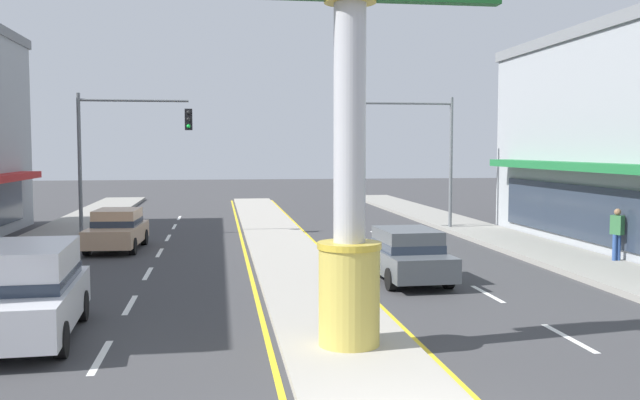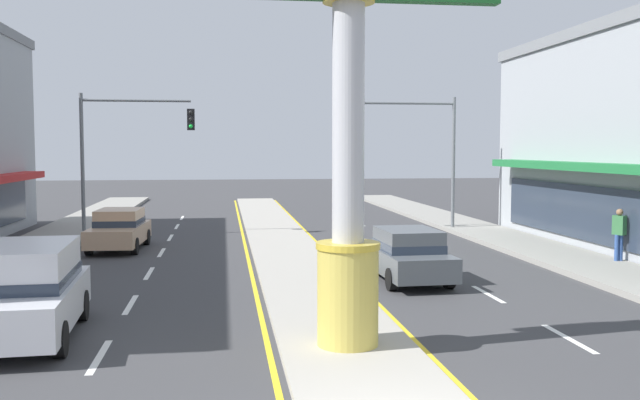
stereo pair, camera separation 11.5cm
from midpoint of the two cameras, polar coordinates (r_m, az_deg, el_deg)
The scene contains 11 objects.
median_strip at distance 26.77m, azimuth -2.69°, elevation -3.91°, with size 2.58×52.00×0.14m, color #A39E93.
sidewalk_left at distance 25.65m, azimuth -23.55°, elevation -4.57°, with size 2.86×60.00×0.18m, color gray.
sidewalk_right at distance 27.31m, azimuth 17.64°, elevation -3.90°, with size 2.86×60.00×0.18m, color gray.
lane_markings at distance 25.45m, azimuth -2.42°, elevation -4.49°, with size 9.32×52.00×0.01m.
district_sign at distance 13.10m, azimuth 2.56°, elevation 6.82°, with size 6.19×1.21×8.15m.
traffic_light_left_side at distance 31.64m, azimuth -15.43°, elevation 4.77°, with size 4.86×0.46×6.20m.
traffic_light_right_side at distance 32.81m, azimuth 7.93°, elevation 4.85°, with size 4.86×0.46×6.20m.
sedan_near_right_lane at distance 20.62m, azimuth 7.18°, elevation -4.35°, with size 1.96×4.36×1.53m.
suv_far_right_lane at distance 15.46m, azimuth -22.40°, elevation -6.76°, with size 2.15×4.69×1.90m.
sedan_near_left_lane at distance 27.87m, azimuth -15.78°, elevation -2.26°, with size 2.01×4.38×1.53m.
pedestrian_near_kerb at distance 24.98m, azimuth 23.11°, elevation -2.34°, with size 0.36×0.45×1.70m.
Camera 2 is at (-2.29, -8.41, 3.83)m, focal length 39.66 mm.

